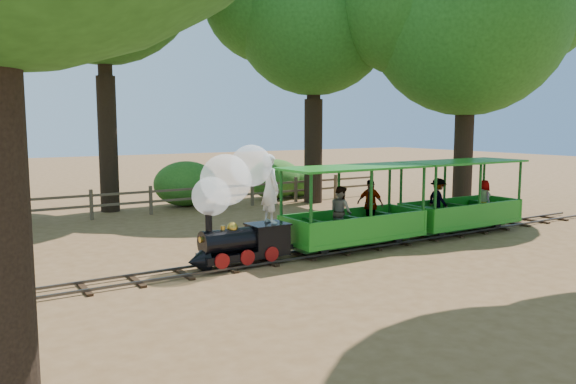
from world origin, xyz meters
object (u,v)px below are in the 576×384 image
locomotive (236,197)px  carriage_rear (459,205)px  fence (178,196)px  carriage_front (354,216)px

locomotive → carriage_rear: (7.13, -0.04, -0.73)m
carriage_rear → fence: carriage_rear is taller
locomotive → carriage_rear: 7.17m
carriage_rear → fence: 9.64m
locomotive → carriage_front: bearing=-0.8°
locomotive → carriage_rear: bearing=-0.3°
locomotive → fence: 8.17m
carriage_front → fence: (-1.57, 7.98, -0.26)m
locomotive → carriage_front: (3.28, -0.05, -0.71)m
carriage_front → fence: bearing=101.1°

